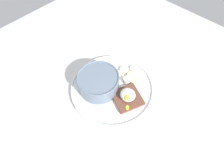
{
  "coord_description": "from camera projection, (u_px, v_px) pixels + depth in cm",
  "views": [
    {
      "loc": [
        22.5,
        -24.05,
        55.19
      ],
      "look_at": [
        0.0,
        0.0,
        5.0
      ],
      "focal_mm": 28.0,
      "sensor_mm": 36.0,
      "label": 1
    }
  ],
  "objects": [
    {
      "name": "banana_slice_outer",
      "position": [
        134.0,
        81.0,
        0.62
      ],
      "size": [
        3.77,
        3.78,
        1.36
      ],
      "color": "beige",
      "rests_on": "plate"
    },
    {
      "name": "banana_slice_front",
      "position": [
        124.0,
        70.0,
        0.65
      ],
      "size": [
        3.77,
        3.75,
        1.04
      ],
      "color": "#F4ECBB",
      "rests_on": "plate"
    },
    {
      "name": "oatmeal_bowl",
      "position": [
        98.0,
        82.0,
        0.59
      ],
      "size": [
        14.26,
        14.26,
        6.06
      ],
      "color": "slate",
      "rests_on": "plate"
    },
    {
      "name": "plate",
      "position": [
        112.0,
        87.0,
        0.62
      ],
      "size": [
        29.24,
        29.24,
        1.6
      ],
      "color": "white",
      "rests_on": "ground_plane"
    },
    {
      "name": "banana_slice_right",
      "position": [
        127.0,
        80.0,
        0.62
      ],
      "size": [
        3.33,
        3.5,
        1.88
      ],
      "color": "#F7E5C0",
      "rests_on": "plate"
    },
    {
      "name": "banana_slice_back",
      "position": [
        131.0,
        76.0,
        0.64
      ],
      "size": [
        4.06,
        4.11,
        1.36
      ],
      "color": "beige",
      "rests_on": "plate"
    },
    {
      "name": "poached_egg",
      "position": [
        127.0,
        96.0,
        0.56
      ],
      "size": [
        6.04,
        6.0,
        3.42
      ],
      "color": "white",
      "rests_on": "toast_slice"
    },
    {
      "name": "ground_plane",
      "position": [
        112.0,
        90.0,
        0.63
      ],
      "size": [
        120.0,
        120.0,
        2.0
      ],
      "primitive_type": "cube",
      "color": "beige",
      "rests_on": "ground"
    },
    {
      "name": "toast_slice",
      "position": [
        126.0,
        99.0,
        0.58
      ],
      "size": [
        11.65,
        11.65,
        1.3
      ],
      "color": "brown",
      "rests_on": "plate"
    },
    {
      "name": "banana_slice_left",
      "position": [
        134.0,
        69.0,
        0.65
      ],
      "size": [
        4.0,
        3.99,
        1.11
      ],
      "color": "#F4EABC",
      "rests_on": "plate"
    },
    {
      "name": "banana_slice_inner",
      "position": [
        118.0,
        74.0,
        0.64
      ],
      "size": [
        2.71,
        2.69,
        1.01
      ],
      "color": "beige",
      "rests_on": "plate"
    }
  ]
}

